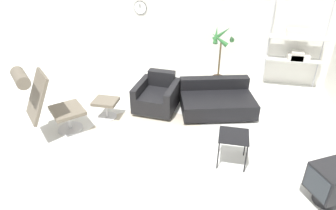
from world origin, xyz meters
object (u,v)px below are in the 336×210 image
object	(u,v)px
side_table	(234,138)
potted_plant	(220,64)
armchair_red	(157,97)
couch_low	(216,101)
lounge_chair	(43,97)
ottoman	(106,105)
crt_television	(331,183)
shelf_unit	(297,47)

from	to	relation	value
side_table	potted_plant	xyz separation A→B (m)	(-0.37, 2.50, 0.17)
armchair_red	potted_plant	distance (m)	1.64
couch_low	potted_plant	xyz separation A→B (m)	(-0.03, 0.99, 0.40)
lounge_chair	couch_low	world-z (taller)	lounge_chair
armchair_red	potted_plant	bearing A→B (deg)	-130.26
side_table	potted_plant	world-z (taller)	potted_plant
couch_low	side_table	world-z (taller)	couch_low
couch_low	side_table	xyz separation A→B (m)	(0.34, -1.51, 0.23)
lounge_chair	armchair_red	size ratio (longest dim) A/B	1.39
ottoman	couch_low	distance (m)	2.14
crt_television	shelf_unit	xyz separation A→B (m)	(-0.01, 3.44, 0.65)
side_table	shelf_unit	xyz separation A→B (m)	(1.23, 2.89, 0.53)
shelf_unit	couch_low	bearing A→B (deg)	-138.51
armchair_red	side_table	bearing A→B (deg)	142.15
potted_plant	side_table	bearing A→B (deg)	-81.64
crt_television	shelf_unit	world-z (taller)	shelf_unit
potted_plant	lounge_chair	bearing A→B (deg)	-138.25
ottoman	lounge_chair	bearing A→B (deg)	-134.32
potted_plant	shelf_unit	xyz separation A→B (m)	(1.59, 0.39, 0.36)
shelf_unit	crt_television	bearing A→B (deg)	-89.83
couch_low	shelf_unit	xyz separation A→B (m)	(1.56, 1.38, 0.76)
side_table	shelf_unit	bearing A→B (deg)	67.05
lounge_chair	armchair_red	xyz separation A→B (m)	(1.59, 1.29, -0.49)
lounge_chair	side_table	world-z (taller)	lounge_chair
lounge_chair	ottoman	bearing A→B (deg)	90.00
lounge_chair	crt_television	world-z (taller)	lounge_chair
side_table	potted_plant	bearing A→B (deg)	98.36
armchair_red	side_table	world-z (taller)	armchair_red
side_table	lounge_chair	bearing A→B (deg)	178.64
potted_plant	couch_low	bearing A→B (deg)	-88.22
armchair_red	couch_low	distance (m)	1.17
couch_low	shelf_unit	size ratio (longest dim) A/B	0.77
shelf_unit	ottoman	bearing A→B (deg)	-149.95
armchair_red	shelf_unit	xyz separation A→B (m)	(2.72, 1.53, 0.71)
lounge_chair	ottoman	world-z (taller)	lounge_chair
crt_television	shelf_unit	bearing A→B (deg)	-30.39
lounge_chair	ottoman	size ratio (longest dim) A/B	2.85
crt_television	armchair_red	bearing A→B (deg)	24.49
ottoman	armchair_red	bearing A→B (deg)	32.14
couch_low	shelf_unit	distance (m)	2.22
couch_low	shelf_unit	bearing A→B (deg)	-153.79
lounge_chair	couch_low	xyz separation A→B (m)	(2.75, 1.44, -0.53)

